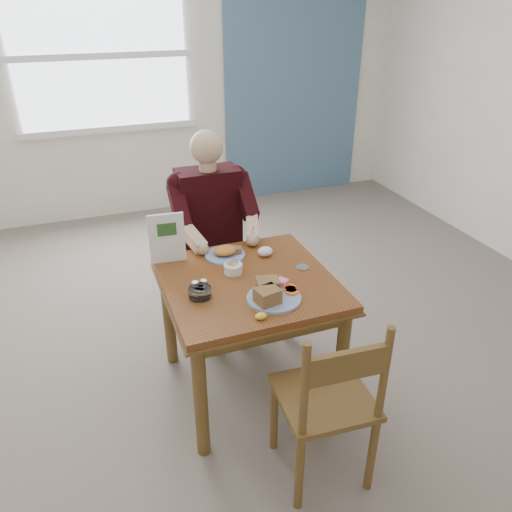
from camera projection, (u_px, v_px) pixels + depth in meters
name	position (u px, v px, depth m)	size (l,w,h in m)	color
floor	(249.00, 384.00, 3.06)	(6.00, 6.00, 0.00)	#71645C
wall_back	(145.00, 76.00, 4.88)	(5.50, 5.50, 0.00)	white
accent_panel	(295.00, 68.00, 5.36)	(1.60, 0.02, 2.80)	slate
lemon_wedge	(261.00, 316.00, 2.37)	(0.06, 0.04, 0.03)	yellow
napkin	(265.00, 251.00, 2.93)	(0.09, 0.07, 0.06)	white
metal_dish	(303.00, 267.00, 2.81)	(0.07, 0.07, 0.01)	silver
window	(101.00, 56.00, 4.64)	(1.72, 0.04, 1.42)	white
table	(248.00, 297.00, 2.76)	(0.92, 0.92, 0.75)	brown
chair_far	(211.00, 258.00, 3.49)	(0.42, 0.42, 0.95)	brown
chair_near	(328.00, 402.00, 2.27)	(0.45, 0.45, 0.95)	brown
diner	(212.00, 220.00, 3.26)	(0.53, 0.56, 1.39)	gray
near_plate	(271.00, 293.00, 2.52)	(0.30, 0.30, 0.09)	white
far_plate	(226.00, 252.00, 2.93)	(0.30, 0.30, 0.06)	white
caddy	(233.00, 268.00, 2.76)	(0.11, 0.11, 0.08)	white
shakers	(200.00, 287.00, 2.56)	(0.08, 0.04, 0.08)	white
creamer	(200.00, 292.00, 2.54)	(0.15, 0.15, 0.05)	white
menu	(167.00, 238.00, 2.81)	(0.20, 0.03, 0.30)	white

